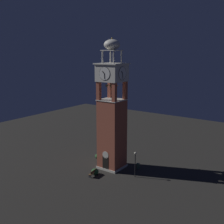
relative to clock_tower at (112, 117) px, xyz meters
The scene contains 8 objects.
ground 8.04m from the clock_tower, 85.82° to the left, with size 80.00×80.00×0.00m, color #2A2925.
clock_tower is the anchor object (origin of this frame).
park_bench 8.66m from the clock_tower, 94.93° to the right, with size 0.59×1.63×0.95m.
lamp_post 7.24m from the clock_tower, 11.06° to the right, with size 0.36×0.36×3.78m.
trash_bin 8.65m from the clock_tower, 28.51° to the left, with size 0.52×0.52×0.80m, color #38513D.
shrub_near_entry 8.71m from the clock_tower, 158.92° to the left, with size 1.06×1.06×0.89m, color #28562D.
shrub_left_of_tower 8.03m from the clock_tower, 138.89° to the left, with size 1.09×1.09×0.77m, color #28562D.
shrub_behind_bench 8.43m from the clock_tower, 97.53° to the right, with size 1.09×1.09×0.91m, color #28562D.
Camera 1 is at (23.95, -33.56, 17.59)m, focal length 45.07 mm.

